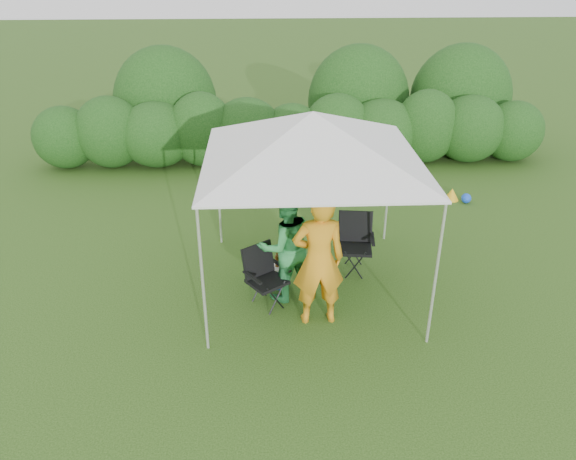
{
  "coord_description": "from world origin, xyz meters",
  "views": [
    {
      "loc": [
        -0.68,
        -7.07,
        4.92
      ],
      "look_at": [
        -0.35,
        0.4,
        1.05
      ],
      "focal_mm": 35.0,
      "sensor_mm": 36.0,
      "label": 1
    }
  ],
  "objects_px": {
    "woman": "(285,246)",
    "canopy": "(313,137)",
    "man": "(318,260)",
    "cooler": "(273,275)",
    "chair_right": "(355,239)",
    "chair_left": "(264,273)"
  },
  "relations": [
    {
      "from": "canopy",
      "to": "man",
      "type": "height_order",
      "value": "canopy"
    },
    {
      "from": "chair_right",
      "to": "chair_left",
      "type": "xyz_separation_m",
      "value": [
        -1.51,
        -0.93,
        -0.03
      ]
    },
    {
      "from": "chair_right",
      "to": "cooler",
      "type": "bearing_deg",
      "value": -154.24
    },
    {
      "from": "cooler",
      "to": "woman",
      "type": "bearing_deg",
      "value": -52.91
    },
    {
      "from": "canopy",
      "to": "chair_right",
      "type": "bearing_deg",
      "value": 31.78
    },
    {
      "from": "chair_left",
      "to": "man",
      "type": "relative_size",
      "value": 0.46
    },
    {
      "from": "man",
      "to": "woman",
      "type": "height_order",
      "value": "man"
    },
    {
      "from": "chair_right",
      "to": "man",
      "type": "bearing_deg",
      "value": -110.87
    },
    {
      "from": "woman",
      "to": "canopy",
      "type": "bearing_deg",
      "value": -163.56
    },
    {
      "from": "chair_left",
      "to": "cooler",
      "type": "relative_size",
      "value": 1.94
    },
    {
      "from": "canopy",
      "to": "woman",
      "type": "xyz_separation_m",
      "value": [
        -0.4,
        -0.29,
        -1.57
      ]
    },
    {
      "from": "canopy",
      "to": "chair_left",
      "type": "xyz_separation_m",
      "value": [
        -0.73,
        -0.45,
        -1.93
      ]
    },
    {
      "from": "woman",
      "to": "chair_left",
      "type": "bearing_deg",
      "value": 5.55
    },
    {
      "from": "chair_left",
      "to": "man",
      "type": "xyz_separation_m",
      "value": [
        0.76,
        -0.47,
        0.48
      ]
    },
    {
      "from": "canopy",
      "to": "chair_right",
      "type": "distance_m",
      "value": 2.11
    },
    {
      "from": "cooler",
      "to": "chair_right",
      "type": "bearing_deg",
      "value": 26.43
    },
    {
      "from": "chair_right",
      "to": "woman",
      "type": "bearing_deg",
      "value": -139.56
    },
    {
      "from": "woman",
      "to": "chair_right",
      "type": "bearing_deg",
      "value": -166.5
    },
    {
      "from": "chair_right",
      "to": "chair_left",
      "type": "height_order",
      "value": "chair_right"
    },
    {
      "from": "man",
      "to": "woman",
      "type": "distance_m",
      "value": 0.77
    },
    {
      "from": "man",
      "to": "cooler",
      "type": "height_order",
      "value": "man"
    },
    {
      "from": "chair_left",
      "to": "cooler",
      "type": "bearing_deg",
      "value": 36.26
    }
  ]
}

